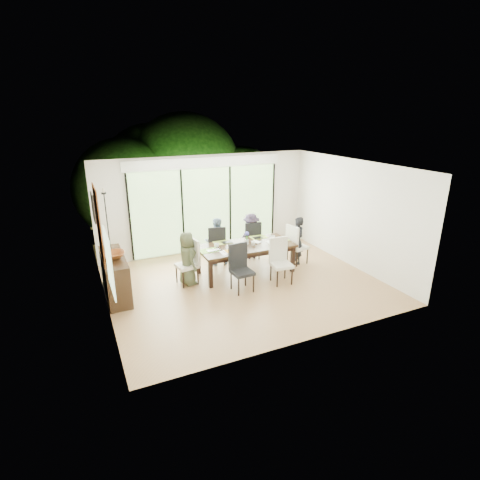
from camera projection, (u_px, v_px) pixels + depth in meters
name	position (u px, v px, depth m)	size (l,w,h in m)	color
floor	(244.00, 284.00, 8.67)	(6.00, 5.00, 0.01)	brown
ceiling	(245.00, 166.00, 7.79)	(6.00, 5.00, 0.01)	white
wall_back	(206.00, 204.00, 10.39)	(6.00, 0.02, 2.70)	silver
wall_front	(311.00, 270.00, 6.08)	(6.00, 0.02, 2.70)	beige
wall_left	(101.00, 248.00, 7.05)	(0.02, 5.00, 2.70)	beige
wall_right	(353.00, 214.00, 9.42)	(0.02, 5.00, 2.70)	silver
glass_doors	(207.00, 210.00, 10.41)	(4.20, 0.02, 2.30)	#598C3F
blinds_header	(206.00, 162.00, 9.97)	(4.40, 0.06, 0.28)	white
mullion_a	(130.00, 218.00, 9.57)	(0.05, 0.04, 2.30)	black
mullion_b	(183.00, 212.00, 10.12)	(0.05, 0.04, 2.30)	black
mullion_c	(230.00, 207.00, 10.67)	(0.05, 0.04, 2.30)	black
mullion_d	(273.00, 202.00, 11.22)	(0.05, 0.04, 2.30)	black
side_window	(109.00, 262.00, 5.98)	(0.02, 0.90, 1.00)	#8CAD7F
deck	(198.00, 242.00, 11.61)	(6.00, 1.80, 0.10)	#533823
rail_top	(189.00, 217.00, 12.10)	(6.00, 0.08, 0.06)	brown
foliage_left	(125.00, 189.00, 11.97)	(3.20, 3.20, 3.20)	#14380F
foliage_mid	(185.00, 171.00, 13.23)	(4.00, 4.00, 4.00)	#14380F
foliage_right	(241.00, 186.00, 13.43)	(2.80, 2.80, 2.80)	#14380F
foliage_far	(153.00, 175.00, 13.50)	(3.60, 3.60, 3.60)	#14380F
table_top	(246.00, 246.00, 9.07)	(2.32, 1.06, 0.06)	black
table_apron	(246.00, 249.00, 9.10)	(2.13, 0.87, 0.10)	black
table_leg_fl	(211.00, 274.00, 8.39)	(0.09, 0.09, 0.67)	black
table_leg_fr	(293.00, 259.00, 9.24)	(0.09, 0.09, 0.67)	black
table_leg_bl	(198.00, 261.00, 9.13)	(0.09, 0.09, 0.67)	black
table_leg_br	(275.00, 248.00, 9.98)	(0.09, 0.09, 0.67)	black
chair_left_end	(187.00, 262.00, 8.53)	(0.44, 0.44, 1.06)	white
chair_right_end	(298.00, 244.00, 9.71)	(0.44, 0.44, 1.06)	white
chair_far_left	(216.00, 244.00, 9.67)	(0.44, 0.44, 1.06)	black
chair_far_right	(251.00, 239.00, 10.07)	(0.44, 0.44, 1.06)	black
chair_near_left	(242.00, 269.00, 8.18)	(0.44, 0.44, 1.06)	black
chair_near_right	(282.00, 261.00, 8.57)	(0.44, 0.44, 1.06)	silver
person_left_end	(187.00, 258.00, 8.51)	(0.58, 0.37, 1.25)	#454D33
person_right_end	(297.00, 241.00, 9.67)	(0.58, 0.37, 1.25)	black
person_far_left	(216.00, 241.00, 9.63)	(0.58, 0.37, 1.25)	#728BA5
person_far_right	(251.00, 236.00, 10.02)	(0.58, 0.37, 1.25)	#292030
placemat_left	(209.00, 251.00, 8.68)	(0.43, 0.31, 0.01)	#7BB641
placemat_right	(280.00, 240.00, 9.43)	(0.43, 0.31, 0.01)	#9DBC43
placemat_far_l	(222.00, 242.00, 9.22)	(0.43, 0.31, 0.01)	#8EA53B
placemat_far_r	(258.00, 237.00, 9.62)	(0.43, 0.31, 0.01)	#92B340
placemat_paper	(230.00, 252.00, 8.58)	(0.43, 0.31, 0.01)	white
tablet_far_l	(227.00, 242.00, 9.22)	(0.25, 0.17, 0.01)	black
tablet_far_r	(258.00, 238.00, 9.55)	(0.23, 0.16, 0.01)	black
papers	(272.00, 242.00, 9.29)	(0.29, 0.21, 0.00)	white
platter_base	(230.00, 252.00, 8.58)	(0.25, 0.25, 0.02)	white
platter_snacks	(230.00, 251.00, 8.57)	(0.19, 0.19, 0.01)	orange
vase	(247.00, 242.00, 9.10)	(0.08, 0.08, 0.12)	silver
hyacinth_stems	(247.00, 237.00, 9.06)	(0.04, 0.04, 0.15)	#337226
hyacinth_blooms	(247.00, 234.00, 9.03)	(0.11, 0.11, 0.11)	#4546AE
laptop	(215.00, 251.00, 8.63)	(0.32, 0.20, 0.03)	silver
cup_a	(217.00, 245.00, 8.90)	(0.12, 0.12, 0.09)	white
cup_b	(253.00, 244.00, 9.02)	(0.10, 0.10, 0.09)	white
cup_c	(273.00, 238.00, 9.44)	(0.12, 0.12, 0.09)	white
book	(254.00, 243.00, 9.20)	(0.16, 0.22, 0.02)	white
sideboard	(115.00, 276.00, 8.01)	(0.45, 1.61, 0.90)	black
bowl	(113.00, 255.00, 7.76)	(0.48, 0.48, 0.12)	brown
candlestick_base	(111.00, 250.00, 8.16)	(0.10, 0.10, 0.04)	black
candlestick_shaft	(107.00, 222.00, 7.95)	(0.02, 0.02, 1.26)	black
candlestick_pan	(104.00, 193.00, 7.75)	(0.10, 0.10, 0.03)	black
candle	(103.00, 190.00, 7.73)	(0.04, 0.04, 0.10)	silver
tapestry	(99.00, 224.00, 7.29)	(0.02, 1.00, 1.50)	#994516
art_frame	(93.00, 207.00, 8.40)	(0.03, 0.55, 0.65)	black
art_canvas	(94.00, 207.00, 8.40)	(0.01, 0.45, 0.55)	#18454F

